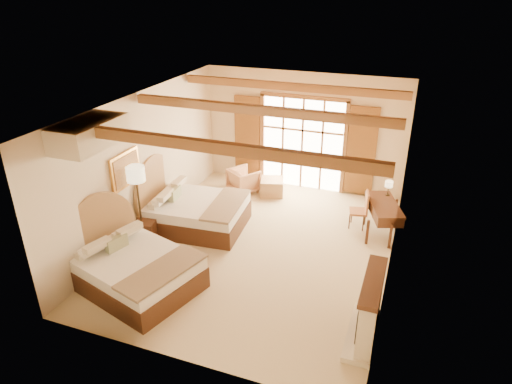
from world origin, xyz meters
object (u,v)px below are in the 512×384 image
at_px(bed_far, 190,208).
at_px(armchair, 244,180).
at_px(desk, 383,217).
at_px(nightstand, 146,232).
at_px(bed_near, 129,266).

relative_size(bed_far, armchair, 3.21).
bearing_deg(armchair, desk, -160.01).
height_order(bed_far, nightstand, bed_far).
xyz_separation_m(nightstand, desk, (4.87, 2.27, 0.13)).
relative_size(bed_near, armchair, 3.59).
bearing_deg(nightstand, desk, 12.63).
bearing_deg(armchair, nightstand, 105.87).
xyz_separation_m(bed_near, nightstand, (-0.58, 1.47, -0.17)).
height_order(bed_far, armchair, bed_far).
relative_size(armchair, desk, 0.49).
xyz_separation_m(nightstand, armchair, (1.06, 3.23, 0.07)).
distance_m(bed_near, nightstand, 1.59).
distance_m(armchair, desk, 3.93).
bearing_deg(nightstand, armchair, 59.49).
bearing_deg(bed_far, nightstand, -123.23).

